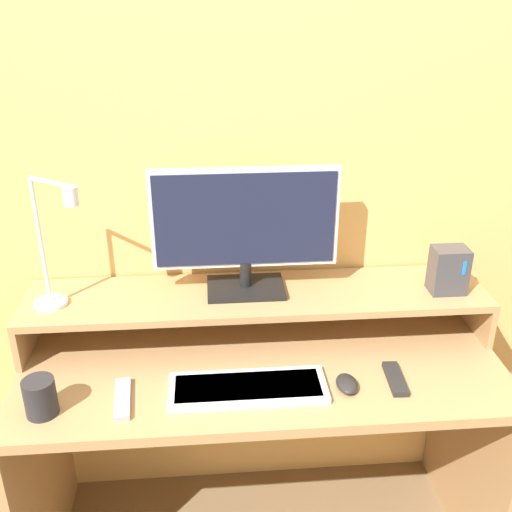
{
  "coord_description": "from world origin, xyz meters",
  "views": [
    {
      "loc": [
        -0.14,
        -1.15,
        1.75
      ],
      "look_at": [
        -0.01,
        0.32,
        1.05
      ],
      "focal_mm": 42.0,
      "sensor_mm": 36.0,
      "label": 1
    }
  ],
  "objects_px": {
    "remote_secondary": "(395,379)",
    "mug": "(40,397)",
    "monitor": "(245,228)",
    "remote_control": "(123,399)",
    "mouse": "(347,384)",
    "keyboard": "(248,388)",
    "desk_lamp": "(54,252)",
    "router_dock": "(448,270)"
  },
  "relations": [
    {
      "from": "remote_secondary",
      "to": "mug",
      "type": "distance_m",
      "value": 0.95
    },
    {
      "from": "monitor",
      "to": "mug",
      "type": "relative_size",
      "value": 5.4
    },
    {
      "from": "remote_control",
      "to": "mouse",
      "type": "bearing_deg",
      "value": 0.71
    },
    {
      "from": "monitor",
      "to": "keyboard",
      "type": "distance_m",
      "value": 0.46
    },
    {
      "from": "desk_lamp",
      "to": "remote_secondary",
      "type": "relative_size",
      "value": 2.69
    },
    {
      "from": "router_dock",
      "to": "remote_control",
      "type": "bearing_deg",
      "value": -164.96
    },
    {
      "from": "keyboard",
      "to": "mouse",
      "type": "xyz_separation_m",
      "value": [
        0.27,
        -0.01,
        0.0
      ]
    },
    {
      "from": "keyboard",
      "to": "remote_control",
      "type": "height_order",
      "value": "keyboard"
    },
    {
      "from": "remote_control",
      "to": "remote_secondary",
      "type": "relative_size",
      "value": 1.16
    },
    {
      "from": "router_dock",
      "to": "desk_lamp",
      "type": "bearing_deg",
      "value": -179.34
    },
    {
      "from": "desk_lamp",
      "to": "mouse",
      "type": "distance_m",
      "value": 0.88
    },
    {
      "from": "desk_lamp",
      "to": "remote_secondary",
      "type": "height_order",
      "value": "desk_lamp"
    },
    {
      "from": "monitor",
      "to": "mouse",
      "type": "relative_size",
      "value": 6.09
    },
    {
      "from": "monitor",
      "to": "router_dock",
      "type": "relative_size",
      "value": 3.84
    },
    {
      "from": "desk_lamp",
      "to": "keyboard",
      "type": "height_order",
      "value": "desk_lamp"
    },
    {
      "from": "mouse",
      "to": "monitor",
      "type": "bearing_deg",
      "value": 129.88
    },
    {
      "from": "mouse",
      "to": "desk_lamp",
      "type": "bearing_deg",
      "value": 163.32
    },
    {
      "from": "monitor",
      "to": "mouse",
      "type": "xyz_separation_m",
      "value": [
        0.26,
        -0.31,
        -0.34
      ]
    },
    {
      "from": "remote_control",
      "to": "remote_secondary",
      "type": "distance_m",
      "value": 0.75
    },
    {
      "from": "monitor",
      "to": "mouse",
      "type": "bearing_deg",
      "value": -50.12
    },
    {
      "from": "keyboard",
      "to": "mouse",
      "type": "distance_m",
      "value": 0.27
    },
    {
      "from": "remote_secondary",
      "to": "mug",
      "type": "xyz_separation_m",
      "value": [
        -0.94,
        -0.06,
        0.04
      ]
    },
    {
      "from": "monitor",
      "to": "router_dock",
      "type": "xyz_separation_m",
      "value": [
        0.61,
        -0.06,
        -0.13
      ]
    },
    {
      "from": "monitor",
      "to": "desk_lamp",
      "type": "distance_m",
      "value": 0.54
    },
    {
      "from": "remote_control",
      "to": "mug",
      "type": "xyz_separation_m",
      "value": [
        -0.2,
        -0.03,
        0.04
      ]
    },
    {
      "from": "keyboard",
      "to": "remote_control",
      "type": "relative_size",
      "value": 2.54
    },
    {
      "from": "remote_control",
      "to": "router_dock",
      "type": "bearing_deg",
      "value": 15.04
    },
    {
      "from": "keyboard",
      "to": "remote_control",
      "type": "distance_m",
      "value": 0.33
    },
    {
      "from": "monitor",
      "to": "remote_secondary",
      "type": "relative_size",
      "value": 3.75
    },
    {
      "from": "router_dock",
      "to": "keyboard",
      "type": "distance_m",
      "value": 0.7
    },
    {
      "from": "router_dock",
      "to": "keyboard",
      "type": "relative_size",
      "value": 0.33
    },
    {
      "from": "keyboard",
      "to": "remote_secondary",
      "type": "distance_m",
      "value": 0.41
    },
    {
      "from": "router_dock",
      "to": "mouse",
      "type": "bearing_deg",
      "value": -144.69
    },
    {
      "from": "monitor",
      "to": "remote_control",
      "type": "relative_size",
      "value": 3.25
    },
    {
      "from": "keyboard",
      "to": "remote_control",
      "type": "bearing_deg",
      "value": -177.21
    },
    {
      "from": "keyboard",
      "to": "remote_control",
      "type": "xyz_separation_m",
      "value": [
        -0.33,
        -0.02,
        -0.0
      ]
    },
    {
      "from": "monitor",
      "to": "mouse",
      "type": "distance_m",
      "value": 0.53
    },
    {
      "from": "monitor",
      "to": "mug",
      "type": "height_order",
      "value": "monitor"
    },
    {
      "from": "keyboard",
      "to": "mug",
      "type": "relative_size",
      "value": 4.21
    },
    {
      "from": "mouse",
      "to": "mug",
      "type": "height_order",
      "value": "mug"
    },
    {
      "from": "remote_control",
      "to": "keyboard",
      "type": "bearing_deg",
      "value": 2.79
    },
    {
      "from": "monitor",
      "to": "router_dock",
      "type": "distance_m",
      "value": 0.62
    }
  ]
}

